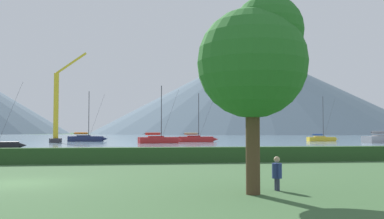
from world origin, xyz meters
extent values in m
plane|color=#385B33|center=(0.00, 0.00, 0.00)|extent=(1000.00, 1000.00, 0.00)
cube|color=slate|center=(0.00, 137.00, 0.00)|extent=(320.00, 246.00, 0.00)
cube|color=#284C23|center=(0.00, 11.00, 0.53)|extent=(80.00, 1.20, 1.06)
cube|color=#9E9EA3|center=(50.29, 54.42, 0.62)|extent=(8.16, 4.07, 1.23)
cube|color=gray|center=(49.85, 54.34, 1.06)|extent=(3.19, 2.38, 0.78)
cylinder|color=#333338|center=(49.22, 54.22, 1.90)|extent=(3.48, 0.78, 0.13)
cylinder|color=gray|center=(49.22, 54.22, 1.90)|extent=(3.02, 1.03, 0.49)
cube|color=red|center=(9.59, 58.37, 0.55)|extent=(7.19, 3.48, 1.08)
cone|color=red|center=(13.48, 59.03, 0.55)|extent=(1.32, 1.10, 0.92)
cube|color=#A52020|center=(9.21, 58.31, 0.94)|extent=(2.80, 2.06, 0.69)
cylinder|color=#333338|center=(10.18, 58.47, 5.43)|extent=(0.14, 0.14, 9.67)
cylinder|color=#333338|center=(8.65, 58.21, 1.68)|extent=(3.08, 0.63, 0.12)
cylinder|color=red|center=(8.65, 58.21, 1.68)|extent=(2.67, 0.87, 0.43)
cylinder|color=#333338|center=(11.78, 58.74, 5.19)|extent=(3.24, 0.58, 9.20)
cone|color=black|center=(-8.04, 35.43, 0.46)|extent=(1.11, 0.94, 0.77)
cylinder|color=#333338|center=(-9.46, 35.15, 4.30)|extent=(2.69, 0.54, 7.61)
cube|color=gold|center=(44.32, 67.61, 0.45)|extent=(5.77, 2.25, 0.89)
cone|color=gold|center=(47.56, 67.44, 0.45)|extent=(1.01, 0.81, 0.76)
cube|color=gold|center=(44.00, 67.63, 0.77)|extent=(2.18, 1.47, 0.57)
cylinder|color=#333338|center=(44.81, 67.59, 4.97)|extent=(0.11, 0.11, 8.97)
cylinder|color=#333338|center=(43.53, 67.65, 1.38)|extent=(2.55, 0.24, 0.10)
cylinder|color=#2847A3|center=(43.53, 67.65, 1.38)|extent=(2.19, 0.47, 0.36)
cylinder|color=#333338|center=(46.14, 67.51, 4.75)|extent=(2.69, 0.17, 8.53)
cube|color=navy|center=(-4.42, 73.16, 0.55)|extent=(7.08, 2.87, 1.09)
cone|color=navy|center=(-0.48, 72.87, 0.55)|extent=(1.25, 1.01, 0.92)
cube|color=#1B2449|center=(-4.81, 73.19, 0.94)|extent=(2.69, 1.85, 0.69)
cylinder|color=#333338|center=(-3.83, 73.11, 5.50)|extent=(0.14, 0.14, 9.81)
cylinder|color=#333338|center=(-5.38, 73.23, 1.68)|extent=(3.11, 0.35, 0.12)
cylinder|color=orange|center=(-5.38, 73.23, 1.68)|extent=(2.67, 0.63, 0.44)
cylinder|color=#333338|center=(-2.20, 72.99, 5.26)|extent=(3.28, 0.27, 9.33)
cube|color=red|center=(17.44, 65.62, 0.53)|extent=(6.93, 2.97, 1.06)
cone|color=red|center=(21.27, 65.24, 0.53)|extent=(1.24, 1.01, 0.90)
cube|color=#A52020|center=(17.06, 65.66, 0.92)|extent=(2.65, 1.86, 0.67)
cylinder|color=#333338|center=(18.02, 65.57, 5.07)|extent=(0.13, 0.13, 8.98)
cylinder|color=#333338|center=(16.51, 65.72, 1.64)|extent=(3.03, 0.42, 0.12)
cylinder|color=tan|center=(16.51, 65.72, 1.64)|extent=(2.60, 0.68, 0.42)
cylinder|color=#333338|center=(19.60, 65.41, 4.85)|extent=(3.19, 0.35, 8.54)
cylinder|color=#2D3347|center=(10.08, -3.71, 0.23)|extent=(0.14, 0.14, 0.45)
cylinder|color=#2D3347|center=(10.08, -3.53, 0.23)|extent=(0.14, 0.14, 0.45)
cylinder|color=navy|center=(10.08, -3.62, 0.73)|extent=(0.36, 0.36, 0.55)
cylinder|color=navy|center=(10.07, -3.86, 0.75)|extent=(0.09, 0.09, 0.49)
cylinder|color=navy|center=(10.08, -3.38, 0.75)|extent=(0.09, 0.09, 0.49)
sphere|color=tan|center=(10.08, -3.62, 1.14)|extent=(0.22, 0.22, 0.22)
cylinder|color=#4C3823|center=(8.94, -4.41, 1.60)|extent=(0.49, 0.49, 3.21)
sphere|color=#286A27|center=(8.94, -4.41, 4.56)|extent=(3.87, 3.87, 3.87)
sphere|color=#286A27|center=(9.53, -4.41, 5.73)|extent=(2.52, 2.52, 2.52)
cube|color=#333338|center=(-9.11, 65.13, 0.40)|extent=(2.00, 2.00, 0.80)
cube|color=gold|center=(-9.11, 65.13, 6.91)|extent=(0.80, 0.80, 12.21)
cube|color=gold|center=(-6.42, 65.13, 14.99)|extent=(5.60, 0.36, 4.25)
cone|color=#4C6070|center=(99.85, 310.30, 33.05)|extent=(251.74, 251.74, 66.10)
camera|label=1|loc=(4.74, -19.10, 2.19)|focal=40.79mm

